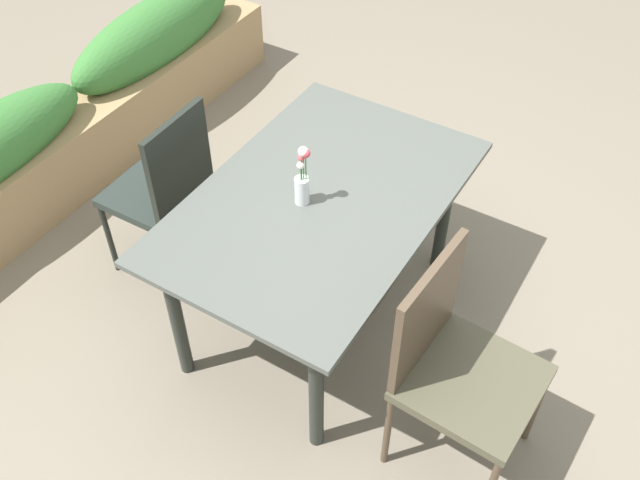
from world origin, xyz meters
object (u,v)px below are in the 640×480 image
object	(u,v)px
chair_near_left	(455,360)
planter_box	(84,115)
dining_table	(320,210)
chair_far_side	(166,186)
flower_vase	(302,180)

from	to	relation	value
chair_near_left	planter_box	xyz separation A→B (m)	(0.59, 2.47, -0.21)
dining_table	chair_near_left	size ratio (longest dim) A/B	1.47
chair_far_side	planter_box	size ratio (longest dim) A/B	0.32
dining_table	chair_near_left	distance (m)	0.83
planter_box	chair_far_side	bearing A→B (deg)	-112.06
chair_far_side	planter_box	distance (m)	1.04
dining_table	flower_vase	size ratio (longest dim) A/B	5.11
flower_vase	chair_far_side	bearing A→B (deg)	93.54
chair_far_side	flower_vase	xyz separation A→B (m)	(0.04, -0.72, 0.32)
dining_table	chair_near_left	world-z (taller)	chair_near_left
chair_far_side	planter_box	bearing A→B (deg)	66.90
dining_table	chair_far_side	distance (m)	0.78
flower_vase	planter_box	bearing A→B (deg)	78.49
dining_table	chair_far_side	world-z (taller)	chair_far_side
chair_far_side	flower_vase	world-z (taller)	flower_vase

